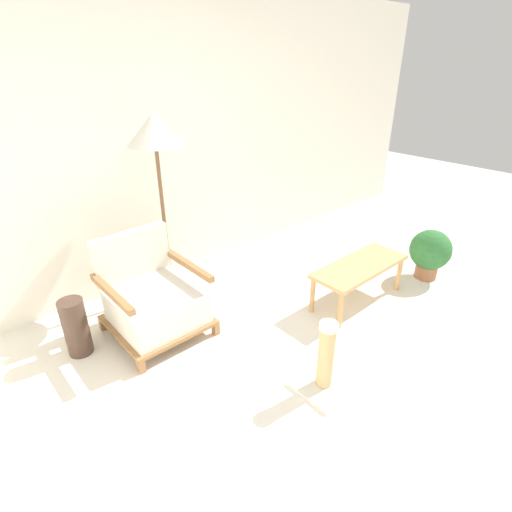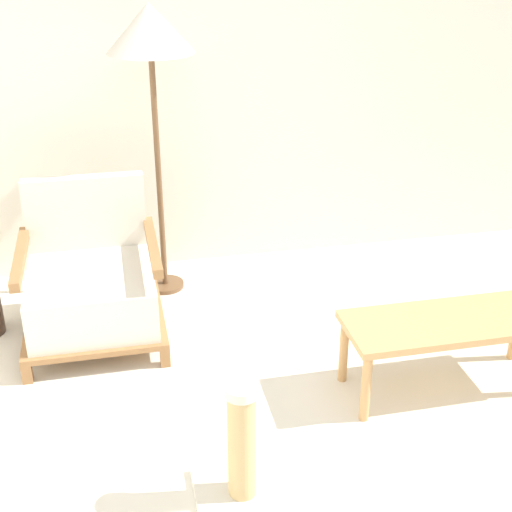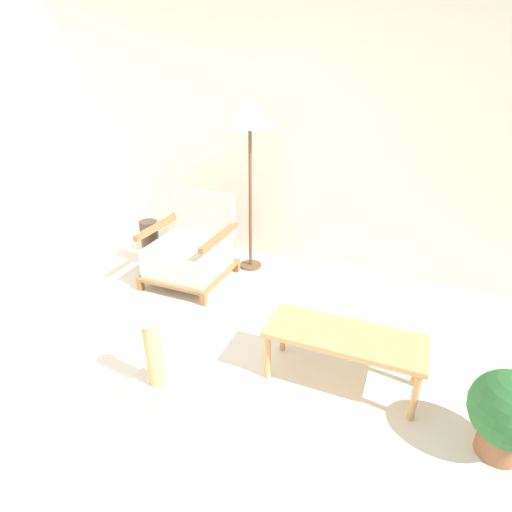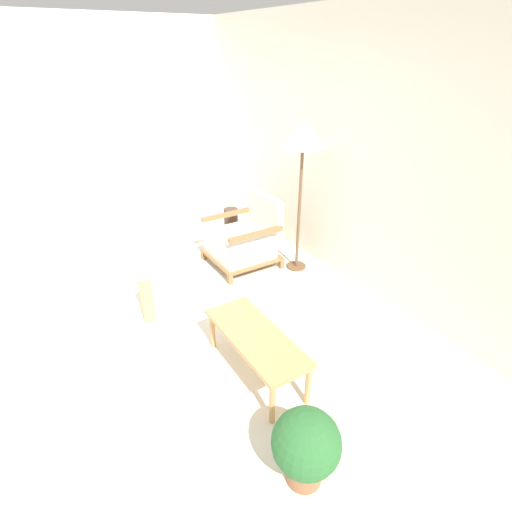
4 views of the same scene
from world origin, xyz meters
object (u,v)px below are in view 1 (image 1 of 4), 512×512
Objects in this scene: vase at (76,327)px; potted_plant at (430,252)px; scratching_post at (325,366)px; coffee_table at (360,269)px; floor_lamp at (155,136)px; armchair at (154,300)px.

potted_plant reaches higher than vase.
vase is 0.87× the size of scratching_post.
coffee_table is 1.91× the size of potted_plant.
floor_lamp is at bearing 17.85° from vase.
floor_lamp is 3.19× the size of potted_plant.
vase is at bearing -162.15° from floor_lamp.
floor_lamp reaches higher than vase.
floor_lamp reaches higher than potted_plant.
floor_lamp is 2.24m from scratching_post.
potted_plant is 0.97× the size of scratching_post.
floor_lamp is 3.10× the size of scratching_post.
armchair is 1.34m from floor_lamp.
armchair is 0.48× the size of floor_lamp.
floor_lamp reaches higher than coffee_table.
armchair is 2.75m from potted_plant.
vase is at bearing 127.02° from scratching_post.
scratching_post reaches higher than potted_plant.
scratching_post reaches higher than vase.
coffee_table is at bearing -27.15° from armchair.
floor_lamp is at bearing 144.16° from potted_plant.
vase is at bearing 158.89° from potted_plant.
coffee_table is 2.43m from vase.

